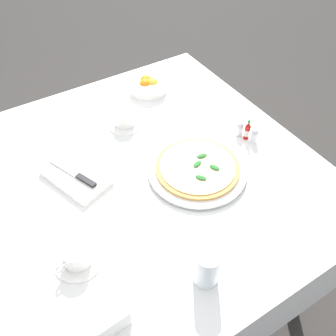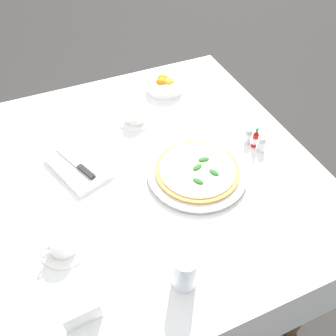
{
  "view_description": "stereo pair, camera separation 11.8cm",
  "coord_description": "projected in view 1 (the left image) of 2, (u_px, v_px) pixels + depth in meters",
  "views": [
    {
      "loc": [
        -0.74,
        0.35,
        1.63
      ],
      "look_at": [
        -0.05,
        -0.08,
        0.77
      ],
      "focal_mm": 38.81,
      "sensor_mm": 36.0,
      "label": 1
    },
    {
      "loc": [
        -0.8,
        0.24,
        1.63
      ],
      "look_at": [
        -0.05,
        -0.08,
        0.77
      ],
      "focal_mm": 38.81,
      "sensor_mm": 36.0,
      "label": 2
    }
  ],
  "objects": [
    {
      "name": "dining_table",
      "position": [
        141.0,
        198.0,
        1.29
      ],
      "size": [
        1.14,
        1.14,
        0.75
      ],
      "color": "white",
      "rests_on": "ground_plane"
    },
    {
      "name": "pizza",
      "position": [
        197.0,
        167.0,
        1.18
      ],
      "size": [
        0.27,
        0.27,
        0.02
      ],
      "color": "tan",
      "rests_on": "pizza_plate"
    },
    {
      "name": "pizza_plate",
      "position": [
        197.0,
        170.0,
        1.19
      ],
      "size": [
        0.32,
        0.32,
        0.02
      ],
      "color": "white",
      "rests_on": "dining_table"
    },
    {
      "name": "hot_sauce_bottle",
      "position": [
        247.0,
        131.0,
        1.28
      ],
      "size": [
        0.02,
        0.02,
        0.08
      ],
      "color": "#B7140F",
      "rests_on": "dining_table"
    },
    {
      "name": "dinner_knife",
      "position": [
        75.0,
        174.0,
        1.16
      ],
      "size": [
        0.19,
        0.09,
        0.01
      ],
      "rotation": [
        0.0,
        0.0,
        0.4
      ],
      "color": "silver",
      "rests_on": "napkin_folded"
    },
    {
      "name": "water_glass_right_edge",
      "position": [
        207.0,
        269.0,
        0.9
      ],
      "size": [
        0.07,
        0.07,
        0.11
      ],
      "color": "white",
      "rests_on": "dining_table"
    },
    {
      "name": "citrus_bowl",
      "position": [
        148.0,
        85.0,
        1.5
      ],
      "size": [
        0.15,
        0.15,
        0.06
      ],
      "color": "white",
      "rests_on": "dining_table"
    },
    {
      "name": "coffee_cup_far_left",
      "position": [
        125.0,
        119.0,
        1.34
      ],
      "size": [
        0.13,
        0.13,
        0.06
      ],
      "color": "white",
      "rests_on": "dining_table"
    },
    {
      "name": "ground_plane",
      "position": [
        148.0,
        280.0,
        1.74
      ],
      "size": [
        8.0,
        8.0,
        0.0
      ],
      "primitive_type": "plane",
      "color": "#33302D"
    },
    {
      "name": "menu_card",
      "position": [
        114.0,
        329.0,
        0.82
      ],
      "size": [
        0.01,
        0.09,
        0.06
      ],
      "rotation": [
        0.0,
        0.0,
        1.63
      ],
      "color": "white",
      "rests_on": "dining_table"
    },
    {
      "name": "napkin_folded",
      "position": [
        76.0,
        177.0,
        1.16
      ],
      "size": [
        0.25,
        0.19,
        0.02
      ],
      "rotation": [
        0.0,
        0.0,
        0.33
      ],
      "color": "white",
      "rests_on": "dining_table"
    },
    {
      "name": "salt_shaker",
      "position": [
        240.0,
        129.0,
        1.3
      ],
      "size": [
        0.03,
        0.03,
        0.06
      ],
      "color": "white",
      "rests_on": "dining_table"
    },
    {
      "name": "coffee_cup_left_edge",
      "position": [
        77.0,
        256.0,
        0.95
      ],
      "size": [
        0.13,
        0.13,
        0.06
      ],
      "color": "white",
      "rests_on": "dining_table"
    },
    {
      "name": "pepper_shaker",
      "position": [
        254.0,
        136.0,
        1.28
      ],
      "size": [
        0.03,
        0.03,
        0.06
      ],
      "color": "white",
      "rests_on": "dining_table"
    }
  ]
}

